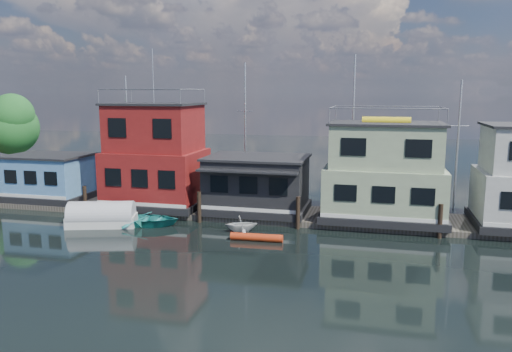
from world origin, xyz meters
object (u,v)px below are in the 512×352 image
(houseboat_blue, at_px, (49,177))
(tarp_runabout, at_px, (102,216))
(houseboat_red, at_px, (156,158))
(dinghy_teal, at_px, (149,219))
(red_kayak, at_px, (257,237))
(dinghy_white, at_px, (241,224))
(houseboat_green, at_px, (384,173))
(houseboat_dark, at_px, (257,184))

(houseboat_blue, relative_size, tarp_runabout, 1.31)
(tarp_runabout, bearing_deg, houseboat_red, 56.28)
(dinghy_teal, distance_m, red_kayak, 8.25)
(houseboat_blue, bearing_deg, dinghy_white, -14.34)
(houseboat_green, distance_m, red_kayak, 10.27)
(houseboat_red, relative_size, houseboat_green, 1.41)
(houseboat_dark, height_order, dinghy_teal, houseboat_dark)
(houseboat_blue, relative_size, houseboat_red, 0.54)
(houseboat_dark, distance_m, dinghy_white, 4.83)
(dinghy_white, bearing_deg, tarp_runabout, 73.77)
(houseboat_blue, distance_m, tarp_runabout, 9.65)
(dinghy_teal, bearing_deg, houseboat_red, 9.05)
(houseboat_dark, relative_size, red_kayak, 2.27)
(houseboat_blue, relative_size, dinghy_teal, 1.53)
(houseboat_green, relative_size, tarp_runabout, 1.72)
(houseboat_red, bearing_deg, houseboat_blue, -180.00)
(houseboat_dark, relative_size, houseboat_green, 0.88)
(red_kayak, distance_m, dinghy_white, 2.22)
(red_kayak, height_order, dinghy_white, dinghy_white)
(dinghy_white, bearing_deg, red_kayak, -160.61)
(houseboat_dark, relative_size, tarp_runabout, 1.51)
(tarp_runabout, bearing_deg, red_kayak, -20.92)
(dinghy_teal, bearing_deg, houseboat_blue, 59.30)
(dinghy_white, xyz_separation_m, tarp_runabout, (-9.66, -0.88, 0.13))
(houseboat_green, bearing_deg, houseboat_dark, -179.88)
(houseboat_red, height_order, dinghy_white, houseboat_red)
(houseboat_dark, xyz_separation_m, red_kayak, (1.47, -6.13, -2.18))
(houseboat_blue, height_order, houseboat_dark, houseboat_dark)
(houseboat_green, relative_size, dinghy_teal, 2.01)
(houseboat_dark, xyz_separation_m, houseboat_green, (9.00, 0.02, 1.13))
(houseboat_dark, bearing_deg, red_kayak, -76.50)
(houseboat_red, distance_m, red_kayak, 11.93)
(red_kayak, bearing_deg, tarp_runabout, 173.54)
(houseboat_red, bearing_deg, red_kayak, -32.98)
(red_kayak, xyz_separation_m, tarp_runabout, (-11.09, 0.78, 0.45))
(houseboat_dark, height_order, dinghy_white, houseboat_dark)
(houseboat_red, bearing_deg, houseboat_green, 0.00)
(houseboat_green, height_order, dinghy_white, houseboat_green)
(houseboat_green, height_order, dinghy_teal, houseboat_green)
(dinghy_teal, relative_size, tarp_runabout, 0.86)
(houseboat_blue, height_order, red_kayak, houseboat_blue)
(houseboat_red, xyz_separation_m, tarp_runabout, (-1.62, -5.36, -3.41))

